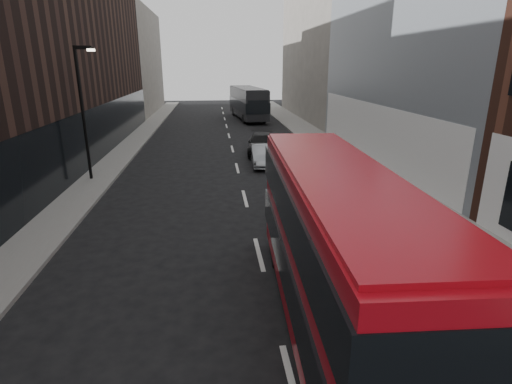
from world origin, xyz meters
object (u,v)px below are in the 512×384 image
object	(u,v)px
street_lamp	(83,105)
red_bus	(335,244)
car_b	(263,155)
grey_bus	(248,102)
car_a	(320,186)
car_c	(262,144)

from	to	relation	value
street_lamp	red_bus	distance (m)	17.15
street_lamp	car_b	distance (m)	10.82
grey_bus	car_a	size ratio (longest dim) A/B	2.80
grey_bus	car_c	bearing A→B (deg)	-98.00
car_b	car_c	bearing A→B (deg)	85.54
red_bus	car_a	xyz separation A→B (m)	(2.25, 9.57, -1.55)
street_lamp	grey_bus	world-z (taller)	street_lamp
car_b	grey_bus	bearing A→B (deg)	89.37
car_a	street_lamp	bearing A→B (deg)	166.04
grey_bus	car_b	xyz separation A→B (m)	(-1.08, -22.76, -1.30)
grey_bus	car_c	size ratio (longest dim) A/B	2.31
car_a	car_b	size ratio (longest dim) A/B	1.02
car_b	car_c	size ratio (longest dim) A/B	0.81
grey_bus	car_a	world-z (taller)	grey_bus
street_lamp	grey_bus	bearing A→B (deg)	66.59
car_a	car_b	world-z (taller)	car_a
car_c	grey_bus	bearing A→B (deg)	95.08
red_bus	car_b	size ratio (longest dim) A/B	2.52
street_lamp	car_c	size ratio (longest dim) A/B	1.40
street_lamp	red_bus	world-z (taller)	street_lamp
car_c	street_lamp	bearing A→B (deg)	-142.63
grey_bus	car_a	distance (m)	29.96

